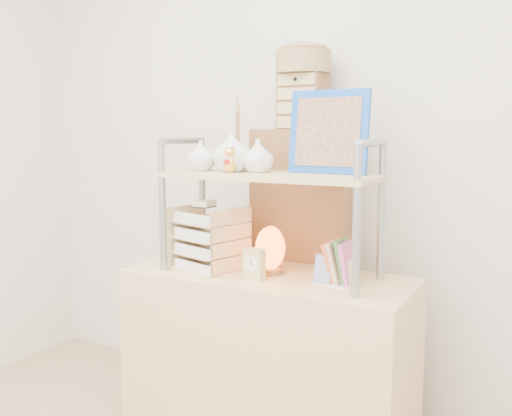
{
  "coord_description": "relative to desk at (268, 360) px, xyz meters",
  "views": [
    {
      "loc": [
        1.08,
        -0.86,
        1.35
      ],
      "look_at": [
        -0.06,
        1.2,
        1.02
      ],
      "focal_mm": 40.0,
      "sensor_mm": 36.0,
      "label": 1
    }
  ],
  "objects": [
    {
      "name": "desk_clock",
      "position": [
        -0.01,
        -0.11,
        0.44
      ],
      "size": [
        0.1,
        0.05,
        0.13
      ],
      "color": "tan",
      "rests_on": "desk"
    },
    {
      "name": "letter_tray",
      "position": [
        -0.28,
        -0.06,
        0.49
      ],
      "size": [
        0.3,
        0.29,
        0.3
      ],
      "color": "tan",
      "rests_on": "desk"
    },
    {
      "name": "hutch",
      "position": [
        -0.04,
        0.01,
        0.81
      ],
      "size": [
        0.9,
        0.34,
        0.76
      ],
      "color": "gray",
      "rests_on": "desk"
    },
    {
      "name": "woven_basket",
      "position": [
        -0.01,
        0.35,
        1.28
      ],
      "size": [
        0.25,
        0.25,
        0.1
      ],
      "primitive_type": "cylinder",
      "color": "olive",
      "rests_on": "drawer_chest"
    },
    {
      "name": "drawer_chest",
      "position": [
        -0.01,
        0.35,
        1.1
      ],
      "size": [
        0.2,
        0.16,
        0.25
      ],
      "color": "brown",
      "rests_on": "cabinet"
    },
    {
      "name": "room_shell",
      "position": [
        0.0,
        -0.81,
        1.32
      ],
      "size": [
        3.42,
        3.41,
        2.61
      ],
      "color": "silver",
      "rests_on": "ground"
    },
    {
      "name": "postcard_stand",
      "position": [
        0.3,
        -0.04,
        0.41
      ],
      "size": [
        0.17,
        0.08,
        0.12
      ],
      "color": "white",
      "rests_on": "desk"
    },
    {
      "name": "desk",
      "position": [
        0.0,
        0.0,
        0.0
      ],
      "size": [
        1.2,
        0.5,
        0.75
      ],
      "primitive_type": "cube",
      "color": "#D4B76F",
      "rests_on": "ground"
    },
    {
      "name": "cabinet",
      "position": [
        -0.01,
        0.37,
        0.3
      ],
      "size": [
        0.47,
        0.28,
        1.35
      ],
      "primitive_type": "cube",
      "rotation": [
        0.0,
        0.0,
        0.09
      ],
      "color": "brown",
      "rests_on": "ground"
    },
    {
      "name": "salt_lamp",
      "position": [
        0.0,
        0.01,
        0.48
      ],
      "size": [
        0.13,
        0.12,
        0.2
      ],
      "color": "brown",
      "rests_on": "desk"
    }
  ]
}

